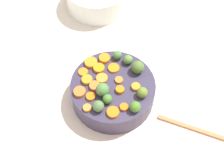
# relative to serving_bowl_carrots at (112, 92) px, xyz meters

# --- Properties ---
(tabletop) EXTENTS (2.40, 2.40, 0.02)m
(tabletop) POSITION_rel_serving_bowl_carrots_xyz_m (-0.00, -0.00, -0.05)
(tabletop) COLOR silver
(tabletop) RESTS_ON ground
(serving_bowl_carrots) EXTENTS (0.26, 0.26, 0.08)m
(serving_bowl_carrots) POSITION_rel_serving_bowl_carrots_xyz_m (0.00, 0.00, 0.00)
(serving_bowl_carrots) COLOR #363149
(serving_bowl_carrots) RESTS_ON tabletop
(carrot_slice_0) EXTENTS (0.04, 0.04, 0.01)m
(carrot_slice_0) POSITION_rel_serving_bowl_carrots_xyz_m (0.08, -0.06, 0.04)
(carrot_slice_0) COLOR orange
(carrot_slice_0) RESTS_ON serving_bowl_carrots
(carrot_slice_1) EXTENTS (0.04, 0.04, 0.01)m
(carrot_slice_1) POSITION_rel_serving_bowl_carrots_xyz_m (0.07, 0.03, 0.04)
(carrot_slice_1) COLOR orange
(carrot_slice_1) RESTS_ON serving_bowl_carrots
(carrot_slice_2) EXTENTS (0.03, 0.03, 0.01)m
(carrot_slice_2) POSITION_rel_serving_bowl_carrots_xyz_m (0.07, -0.03, 0.04)
(carrot_slice_2) COLOR orange
(carrot_slice_2) RESTS_ON serving_bowl_carrots
(carrot_slice_3) EXTENTS (0.03, 0.03, 0.01)m
(carrot_slice_3) POSITION_rel_serving_bowl_carrots_xyz_m (-0.02, 0.08, 0.04)
(carrot_slice_3) COLOR orange
(carrot_slice_3) RESTS_ON serving_bowl_carrots
(carrot_slice_4) EXTENTS (0.04, 0.04, 0.01)m
(carrot_slice_4) POSITION_rel_serving_bowl_carrots_xyz_m (-0.07, 0.02, 0.04)
(carrot_slice_4) COLOR orange
(carrot_slice_4) RESTS_ON serving_bowl_carrots
(carrot_slice_5) EXTENTS (0.04, 0.04, 0.01)m
(carrot_slice_5) POSITION_rel_serving_bowl_carrots_xyz_m (0.03, -0.07, 0.04)
(carrot_slice_5) COLOR orange
(carrot_slice_5) RESTS_ON serving_bowl_carrots
(carrot_slice_6) EXTENTS (0.04, 0.04, 0.01)m
(carrot_slice_6) POSITION_rel_serving_bowl_carrots_xyz_m (-0.01, -0.06, 0.04)
(carrot_slice_6) COLOR orange
(carrot_slice_6) RESTS_ON serving_bowl_carrots
(carrot_slice_7) EXTENTS (0.03, 0.03, 0.01)m
(carrot_slice_7) POSITION_rel_serving_bowl_carrots_xyz_m (-0.02, 0.02, 0.04)
(carrot_slice_7) COLOR orange
(carrot_slice_7) RESTS_ON serving_bowl_carrots
(carrot_slice_8) EXTENTS (0.05, 0.05, 0.01)m
(carrot_slice_8) POSITION_rel_serving_bowl_carrots_xyz_m (0.01, -0.10, 0.04)
(carrot_slice_8) COLOR orange
(carrot_slice_8) RESTS_ON serving_bowl_carrots
(carrot_slice_9) EXTENTS (0.04, 0.04, 0.01)m
(carrot_slice_9) POSITION_rel_serving_bowl_carrots_xyz_m (0.01, 0.09, 0.04)
(carrot_slice_9) COLOR orange
(carrot_slice_9) RESTS_ON serving_bowl_carrots
(carrot_slice_10) EXTENTS (0.04, 0.04, 0.01)m
(carrot_slice_10) POSITION_rel_serving_bowl_carrots_xyz_m (0.05, -0.00, 0.04)
(carrot_slice_10) COLOR orange
(carrot_slice_10) RESTS_ON serving_bowl_carrots
(carrot_slice_11) EXTENTS (0.03, 0.03, 0.01)m
(carrot_slice_11) POSITION_rel_serving_bowl_carrots_xyz_m (0.08, 0.07, 0.04)
(carrot_slice_11) COLOR orange
(carrot_slice_11) RESTS_ON serving_bowl_carrots
(carrot_slice_12) EXTENTS (0.05, 0.05, 0.01)m
(carrot_slice_12) POSITION_rel_serving_bowl_carrots_xyz_m (0.10, 0.01, 0.04)
(carrot_slice_12) COLOR orange
(carrot_slice_12) RESTS_ON serving_bowl_carrots
(carrot_slice_13) EXTENTS (0.06, 0.06, 0.01)m
(carrot_slice_13) POSITION_rel_serving_bowl_carrots_xyz_m (0.05, -0.09, 0.04)
(carrot_slice_13) COLOR orange
(carrot_slice_13) RESTS_ON serving_bowl_carrots
(carrot_slice_14) EXTENTS (0.05, 0.05, 0.01)m
(carrot_slice_14) POSITION_rel_serving_bowl_carrots_xyz_m (0.03, -0.03, 0.04)
(carrot_slice_14) COLOR orange
(carrot_slice_14) RESTS_ON serving_bowl_carrots
(carrot_slice_15) EXTENTS (0.03, 0.03, 0.01)m
(carrot_slice_15) POSITION_rel_serving_bowl_carrots_xyz_m (-0.02, -0.02, 0.04)
(carrot_slice_15) COLOR orange
(carrot_slice_15) RESTS_ON serving_bowl_carrots
(brussels_sprout_0) EXTENTS (0.03, 0.03, 0.03)m
(brussels_sprout_0) POSITION_rel_serving_bowl_carrots_xyz_m (-0.03, -0.10, 0.05)
(brussels_sprout_0) COLOR #45783B
(brussels_sprout_0) RESTS_ON serving_bowl_carrots
(brussels_sprout_1) EXTENTS (0.04, 0.04, 0.04)m
(brussels_sprout_1) POSITION_rel_serving_bowl_carrots_xyz_m (-0.09, -0.04, 0.06)
(brussels_sprout_1) COLOR #4C6D30
(brussels_sprout_1) RESTS_ON serving_bowl_carrots
(brussels_sprout_2) EXTENTS (0.03, 0.03, 0.03)m
(brussels_sprout_2) POSITION_rel_serving_bowl_carrots_xyz_m (-0.08, 0.05, 0.05)
(brussels_sprout_2) COLOR olive
(brussels_sprout_2) RESTS_ON serving_bowl_carrots
(brussels_sprout_3) EXTENTS (0.03, 0.03, 0.03)m
(brussels_sprout_3) POSITION_rel_serving_bowl_carrots_xyz_m (-0.06, -0.08, 0.05)
(brussels_sprout_3) COLOR #57823D
(brussels_sprout_3) RESTS_ON serving_bowl_carrots
(brussels_sprout_4) EXTENTS (0.03, 0.03, 0.03)m
(brussels_sprout_4) POSITION_rel_serving_bowl_carrots_xyz_m (-0.05, 0.09, 0.05)
(brussels_sprout_4) COLOR #467B28
(brussels_sprout_4) RESTS_ON serving_bowl_carrots
(brussels_sprout_5) EXTENTS (0.03, 0.03, 0.03)m
(brussels_sprout_5) POSITION_rel_serving_bowl_carrots_xyz_m (0.05, 0.07, 0.05)
(brussels_sprout_5) COLOR #507341
(brussels_sprout_5) RESTS_ON serving_bowl_carrots
(brussels_sprout_6) EXTENTS (0.04, 0.04, 0.04)m
(brussels_sprout_6) POSITION_rel_serving_bowl_carrots_xyz_m (0.03, 0.02, 0.06)
(brussels_sprout_6) COLOR #4D7D40
(brussels_sprout_6) RESTS_ON serving_bowl_carrots
(brussels_sprout_7) EXTENTS (0.03, 0.03, 0.03)m
(brussels_sprout_7) POSITION_rel_serving_bowl_carrots_xyz_m (0.02, 0.05, 0.05)
(brussels_sprout_7) COLOR #447930
(brussels_sprout_7) RESTS_ON serving_bowl_carrots
(wooden_spoon) EXTENTS (0.27, 0.16, 0.01)m
(wooden_spoon) POSITION_rel_serving_bowl_carrots_xyz_m (-0.30, 0.18, -0.03)
(wooden_spoon) COLOR #BD7C4C
(wooden_spoon) RESTS_ON tabletop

